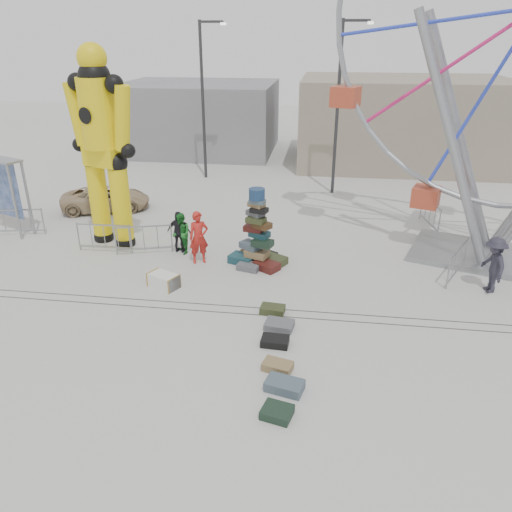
# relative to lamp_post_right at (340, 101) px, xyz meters

# --- Properties ---
(ground) EXTENTS (90.00, 90.00, 0.00)m
(ground) POSITION_rel_lamp_post_right_xyz_m (-3.09, -13.00, -4.48)
(ground) COLOR #9E9E99
(ground) RESTS_ON ground
(track_line_near) EXTENTS (40.00, 0.04, 0.01)m
(track_line_near) POSITION_rel_lamp_post_right_xyz_m (-3.09, -12.40, -4.48)
(track_line_near) COLOR #47443F
(track_line_near) RESTS_ON ground
(track_line_far) EXTENTS (40.00, 0.04, 0.01)m
(track_line_far) POSITION_rel_lamp_post_right_xyz_m (-3.09, -12.00, -4.48)
(track_line_far) COLOR #47443F
(track_line_far) RESTS_ON ground
(building_right) EXTENTS (12.00, 8.00, 5.00)m
(building_right) POSITION_rel_lamp_post_right_xyz_m (3.91, 7.00, -1.98)
(building_right) COLOR gray
(building_right) RESTS_ON ground
(building_left) EXTENTS (10.00, 8.00, 4.40)m
(building_left) POSITION_rel_lamp_post_right_xyz_m (-9.09, 9.00, -2.28)
(building_left) COLOR gray
(building_left) RESTS_ON ground
(lamp_post_right) EXTENTS (1.41, 0.25, 8.00)m
(lamp_post_right) POSITION_rel_lamp_post_right_xyz_m (0.00, 0.00, 0.00)
(lamp_post_right) COLOR #2D2D30
(lamp_post_right) RESTS_ON ground
(lamp_post_left) EXTENTS (1.41, 0.25, 8.00)m
(lamp_post_left) POSITION_rel_lamp_post_right_xyz_m (-7.00, 2.00, 0.00)
(lamp_post_left) COLOR #2D2D30
(lamp_post_left) RESTS_ON ground
(suitcase_tower) EXTENTS (2.16, 1.79, 2.74)m
(suitcase_tower) POSITION_rel_lamp_post_right_xyz_m (-2.71, -8.95, -3.72)
(suitcase_tower) COLOR #19434C
(suitcase_tower) RESTS_ON ground
(crash_test_dummy) EXTENTS (2.90, 1.47, 7.37)m
(crash_test_dummy) POSITION_rel_lamp_post_right_xyz_m (-8.42, -7.79, -0.60)
(crash_test_dummy) COLOR black
(crash_test_dummy) RESTS_ON ground
(steamer_trunk) EXTENTS (1.10, 0.91, 0.45)m
(steamer_trunk) POSITION_rel_lamp_post_right_xyz_m (-5.42, -11.09, -4.26)
(steamer_trunk) COLOR silver
(steamer_trunk) RESTS_ON ground
(row_case_0) EXTENTS (0.73, 0.52, 0.21)m
(row_case_0) POSITION_rel_lamp_post_right_xyz_m (-1.82, -12.22, -4.37)
(row_case_0) COLOR #353D1E
(row_case_0) RESTS_ON ground
(row_case_1) EXTENTS (0.84, 0.66, 0.19)m
(row_case_1) POSITION_rel_lamp_post_right_xyz_m (-1.55, -13.01, -4.39)
(row_case_1) COLOR #595B60
(row_case_1) RESTS_ON ground
(row_case_2) EXTENTS (0.74, 0.52, 0.21)m
(row_case_2) POSITION_rel_lamp_post_right_xyz_m (-1.59, -13.82, -4.38)
(row_case_2) COLOR black
(row_case_2) RESTS_ON ground
(row_case_3) EXTENTS (0.80, 0.61, 0.21)m
(row_case_3) POSITION_rel_lamp_post_right_xyz_m (-1.42, -14.86, -4.38)
(row_case_3) COLOR olive
(row_case_3) RESTS_ON ground
(row_case_4) EXTENTS (0.96, 0.71, 0.24)m
(row_case_4) POSITION_rel_lamp_post_right_xyz_m (-1.19, -15.57, -4.36)
(row_case_4) COLOR #475966
(row_case_4) RESTS_ON ground
(row_case_5) EXTENTS (0.75, 0.68, 0.20)m
(row_case_5) POSITION_rel_lamp_post_right_xyz_m (-1.27, -16.44, -4.38)
(row_case_5) COLOR #192D20
(row_case_5) RESTS_ON ground
(barricade_dummy_a) EXTENTS (1.98, 0.50, 1.10)m
(barricade_dummy_a) POSITION_rel_lamp_post_right_xyz_m (-12.52, -7.53, -3.93)
(barricade_dummy_a) COLOR gray
(barricade_dummy_a) RESTS_ON ground
(barricade_dummy_b) EXTENTS (2.00, 0.14, 1.10)m
(barricade_dummy_b) POSITION_rel_lamp_post_right_xyz_m (-8.40, -8.66, -3.93)
(barricade_dummy_b) COLOR gray
(barricade_dummy_b) RESTS_ON ground
(barricade_dummy_c) EXTENTS (1.95, 0.66, 1.10)m
(barricade_dummy_c) POSITION_rel_lamp_post_right_xyz_m (-6.92, -8.62, -3.93)
(barricade_dummy_c) COLOR gray
(barricade_dummy_c) RESTS_ON ground
(barricade_wheel_front) EXTENTS (1.01, 1.82, 1.10)m
(barricade_wheel_front) POSITION_rel_lamp_post_right_xyz_m (3.93, -9.11, -3.93)
(barricade_wheel_front) COLOR gray
(barricade_wheel_front) RESTS_ON ground
(barricade_wheel_back) EXTENTS (0.47, 1.98, 1.10)m
(barricade_wheel_back) POSITION_rel_lamp_post_right_xyz_m (3.88, -4.36, -3.93)
(barricade_wheel_back) COLOR gray
(barricade_wheel_back) RESTS_ON ground
(pedestrian_red) EXTENTS (0.80, 0.68, 1.87)m
(pedestrian_red) POSITION_rel_lamp_post_right_xyz_m (-4.74, -9.09, -3.55)
(pedestrian_red) COLOR #AD1E18
(pedestrian_red) RESTS_ON ground
(pedestrian_green) EXTENTS (0.92, 0.94, 1.53)m
(pedestrian_green) POSITION_rel_lamp_post_right_xyz_m (-5.56, -8.40, -3.72)
(pedestrian_green) COLOR #1B6F24
(pedestrian_green) RESTS_ON ground
(pedestrian_black) EXTENTS (0.95, 0.49, 1.56)m
(pedestrian_black) POSITION_rel_lamp_post_right_xyz_m (-5.67, -8.30, -3.70)
(pedestrian_black) COLOR black
(pedestrian_black) RESTS_ON ground
(pedestrian_grey) EXTENTS (0.85, 1.25, 1.79)m
(pedestrian_grey) POSITION_rel_lamp_post_right_xyz_m (4.74, -9.95, -3.58)
(pedestrian_grey) COLOR #24232E
(pedestrian_grey) RESTS_ON ground
(parked_suv) EXTENTS (4.24, 2.95, 1.07)m
(parked_suv) POSITION_rel_lamp_post_right_xyz_m (-10.31, -4.12, -3.94)
(parked_suv) COLOR tan
(parked_suv) RESTS_ON ground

